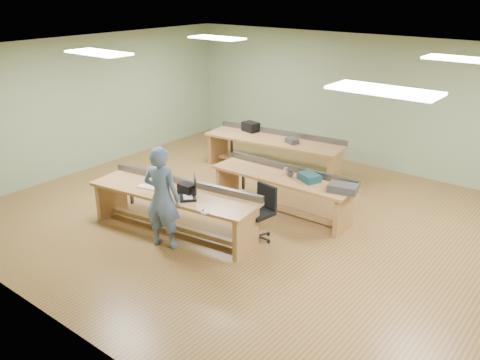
% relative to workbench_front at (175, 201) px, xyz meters
% --- Properties ---
extents(floor, '(10.00, 10.00, 0.00)m').
position_rel_workbench_front_xyz_m(floor, '(1.14, 1.24, -0.56)').
color(floor, olive).
rests_on(floor, ground).
extents(ceiling, '(10.00, 10.00, 0.00)m').
position_rel_workbench_front_xyz_m(ceiling, '(1.14, 1.24, 2.44)').
color(ceiling, silver).
rests_on(ceiling, wall_back).
extents(wall_back, '(10.00, 0.04, 3.00)m').
position_rel_workbench_front_xyz_m(wall_back, '(1.14, 5.24, 0.94)').
color(wall_back, gray).
rests_on(wall_back, floor).
extents(wall_front, '(10.00, 0.04, 3.00)m').
position_rel_workbench_front_xyz_m(wall_front, '(1.14, -2.76, 0.94)').
color(wall_front, gray).
rests_on(wall_front, floor).
extents(wall_left, '(0.04, 8.00, 3.00)m').
position_rel_workbench_front_xyz_m(wall_left, '(-3.86, 1.24, 0.94)').
color(wall_left, gray).
rests_on(wall_left, floor).
extents(fluor_panels, '(6.20, 3.50, 0.03)m').
position_rel_workbench_front_xyz_m(fluor_panels, '(1.14, 1.24, 2.41)').
color(fluor_panels, white).
rests_on(fluor_panels, ceiling).
extents(workbench_front, '(3.16, 1.24, 0.86)m').
position_rel_workbench_front_xyz_m(workbench_front, '(0.00, 0.00, 0.00)').
color(workbench_front, '#B5774C').
rests_on(workbench_front, floor).
extents(workbench_mid, '(2.77, 0.79, 0.86)m').
position_rel_workbench_front_xyz_m(workbench_mid, '(1.03, 1.79, -0.01)').
color(workbench_mid, '#B5774C').
rests_on(workbench_mid, floor).
extents(workbench_back, '(3.29, 1.25, 0.86)m').
position_rel_workbench_front_xyz_m(workbench_back, '(-0.42, 3.58, 0.00)').
color(workbench_back, '#B5774C').
rests_on(workbench_back, floor).
extents(person, '(0.71, 0.57, 1.72)m').
position_rel_workbench_front_xyz_m(person, '(0.23, -0.49, 0.30)').
color(person, slate).
rests_on(person, floor).
extents(laptop_base, '(0.42, 0.42, 0.04)m').
position_rel_workbench_front_xyz_m(laptop_base, '(0.40, -0.08, 0.21)').
color(laptop_base, black).
rests_on(laptop_base, workbench_front).
extents(laptop_screen, '(0.25, 0.23, 0.26)m').
position_rel_workbench_front_xyz_m(laptop_screen, '(0.49, 0.02, 0.45)').
color(laptop_screen, black).
rests_on(laptop_screen, laptop_base).
extents(keyboard, '(0.44, 0.25, 0.02)m').
position_rel_workbench_front_xyz_m(keyboard, '(-0.43, -0.17, 0.20)').
color(keyboard, white).
rests_on(keyboard, workbench_front).
extents(trackball_mouse, '(0.14, 0.16, 0.06)m').
position_rel_workbench_front_xyz_m(trackball_mouse, '(1.03, -0.35, 0.22)').
color(trackball_mouse, white).
rests_on(trackball_mouse, workbench_front).
extents(camera_bag, '(0.28, 0.18, 0.19)m').
position_rel_workbench_front_xyz_m(camera_bag, '(0.27, 0.03, 0.28)').
color(camera_bag, black).
rests_on(camera_bag, workbench_front).
extents(task_chair, '(0.58, 0.58, 0.94)m').
position_rel_workbench_front_xyz_m(task_chair, '(1.31, 0.69, -0.22)').
color(task_chair, black).
rests_on(task_chair, floor).
extents(parts_bin_teal, '(0.46, 0.41, 0.13)m').
position_rel_workbench_front_xyz_m(parts_bin_teal, '(1.55, 1.84, 0.25)').
color(parts_bin_teal, '#143843').
rests_on(parts_bin_teal, workbench_mid).
extents(parts_bin_grey, '(0.54, 0.41, 0.13)m').
position_rel_workbench_front_xyz_m(parts_bin_grey, '(2.26, 1.76, 0.25)').
color(parts_bin_grey, '#323235').
rests_on(parts_bin_grey, workbench_mid).
extents(mug, '(0.15, 0.15, 0.09)m').
position_rel_workbench_front_xyz_m(mug, '(1.17, 1.81, 0.23)').
color(mug, '#323235').
rests_on(mug, workbench_mid).
extents(drinks_can, '(0.09, 0.09, 0.13)m').
position_rel_workbench_front_xyz_m(drinks_can, '(1.05, 1.84, 0.25)').
color(drinks_can, silver).
rests_on(drinks_can, workbench_mid).
extents(storage_box_back, '(0.43, 0.35, 0.22)m').
position_rel_workbench_front_xyz_m(storage_box_back, '(-1.21, 3.74, 0.30)').
color(storage_box_back, black).
rests_on(storage_box_back, workbench_back).
extents(tray_back, '(0.33, 0.29, 0.11)m').
position_rel_workbench_front_xyz_m(tray_back, '(0.07, 3.56, 0.24)').
color(tray_back, '#323235').
rests_on(tray_back, workbench_back).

